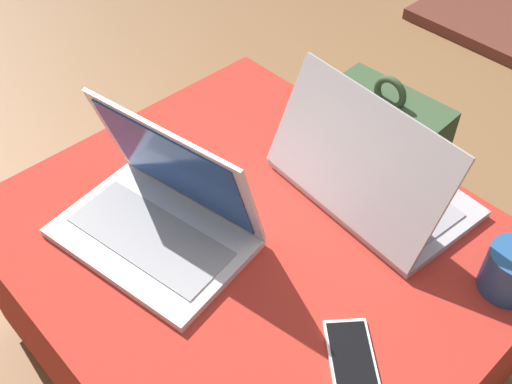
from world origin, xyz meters
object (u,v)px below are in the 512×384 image
object	(u,v)px
laptop_far	(368,177)
cell_phone	(353,364)
laptop_near	(160,213)
backpack	(377,171)

from	to	relation	value
laptop_far	cell_phone	xyz separation A→B (m)	(0.22, -0.30, -0.04)
laptop_near	backpack	size ratio (longest dim) A/B	0.75
laptop_near	cell_phone	distance (m)	0.42
cell_phone	laptop_near	bearing A→B (deg)	-44.28
laptop_near	cell_phone	size ratio (longest dim) A/B	2.31
laptop_near	cell_phone	bearing A→B (deg)	-3.60
cell_phone	laptop_far	bearing A→B (deg)	-104.27
laptop_far	backpack	world-z (taller)	laptop_far
laptop_far	backpack	size ratio (longest dim) A/B	0.78
laptop_far	laptop_near	bearing A→B (deg)	65.15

